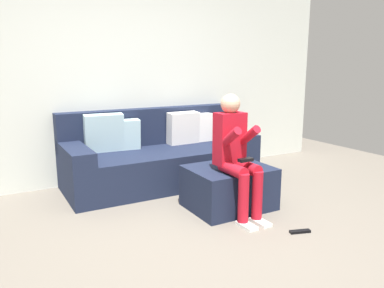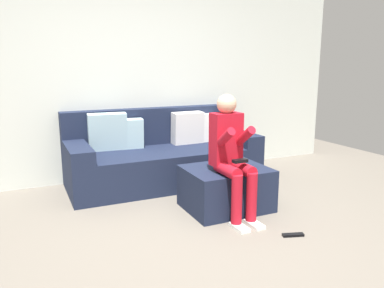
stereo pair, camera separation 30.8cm
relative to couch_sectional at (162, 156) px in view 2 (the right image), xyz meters
name	(u,v)px [view 2 (the right image)]	position (x,y,z in m)	size (l,w,h in m)	color
ground_plane	(209,248)	(-0.27, -1.81, -0.33)	(7.98, 7.98, 0.00)	#6B6359
wall_back	(128,74)	(-0.27, 0.45, 0.99)	(6.14, 0.10, 2.63)	silver
couch_sectional	(162,156)	(0.00, 0.00, 0.00)	(2.28, 0.94, 0.89)	#192138
ottoman	(226,188)	(0.27, -1.12, -0.12)	(0.81, 0.64, 0.42)	#192138
person_seated	(231,151)	(0.22, -1.30, 0.31)	(0.28, 0.61, 1.16)	red
remote_near_ottoman	(293,235)	(0.47, -1.92, -0.32)	(0.18, 0.05, 0.02)	black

